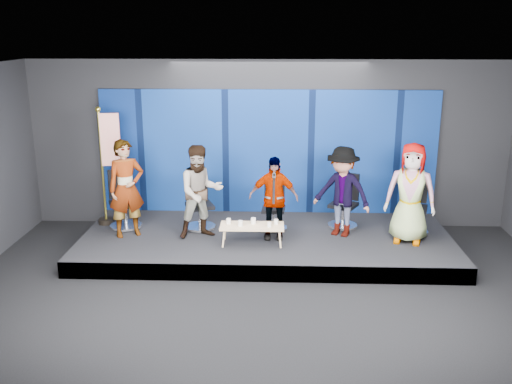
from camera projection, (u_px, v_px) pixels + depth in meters
ground at (263, 311)px, 8.58m from camera, size 10.00×10.00×0.00m
room_walls at (263, 153)px, 7.91m from camera, size 10.02×8.02×3.51m
riser at (266, 242)px, 10.94m from camera, size 7.00×3.00×0.30m
backdrop at (268, 152)px, 11.94m from camera, size 7.00×0.08×2.60m
chair_a at (124, 209)px, 11.23m from camera, size 0.87×0.87×1.14m
panelist_a at (126, 188)px, 10.62m from camera, size 0.80×0.71×1.84m
chair_b at (199, 210)px, 11.18m from camera, size 0.79×0.79×1.09m
panelist_b at (201, 192)px, 10.56m from camera, size 1.04×0.93×1.76m
chair_c at (274, 213)px, 11.13m from camera, size 0.58×0.58×0.97m
panelist_c at (273, 198)px, 10.52m from camera, size 0.94×0.45×1.56m
chair_d at (344, 210)px, 11.26m from camera, size 0.80×0.80×1.06m
panelist_d at (342, 192)px, 10.65m from camera, size 1.28×1.08×1.71m
chair_e at (413, 214)px, 10.92m from camera, size 0.80×0.80×1.14m
panelist_e at (411, 193)px, 10.31m from camera, size 1.03×0.81×1.85m
coffee_table at (252, 227)px, 10.35m from camera, size 1.16×0.50×0.36m
mug_a at (229, 221)px, 10.42m from camera, size 0.08×0.08×0.10m
mug_b at (240, 223)px, 10.29m from camera, size 0.08×0.08×0.10m
mug_c at (253, 221)px, 10.42m from camera, size 0.09×0.09×0.11m
mug_d at (269, 225)px, 10.25m from camera, size 0.07×0.07×0.09m
mug_e at (276, 222)px, 10.39m from camera, size 0.08×0.08×0.09m
flag_stand at (108, 163)px, 11.18m from camera, size 0.54×0.31×2.36m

